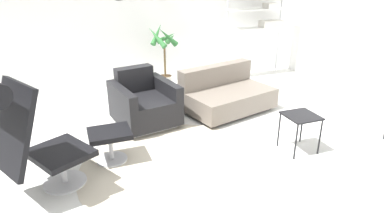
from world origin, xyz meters
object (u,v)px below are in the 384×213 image
object	(u,v)px
lounge_chair	(23,128)
potted_plant	(164,59)
ottoman	(110,139)
armchair_red	(144,104)
couch_low	(226,95)
side_table	(301,120)
shelf_unit	(263,15)

from	to	relation	value
lounge_chair	potted_plant	xyz separation A→B (m)	(2.10, 2.62, -0.17)
ottoman	armchair_red	size ratio (longest dim) A/B	0.47
lounge_chair	armchair_red	size ratio (longest dim) A/B	1.28
lounge_chair	couch_low	world-z (taller)	lounge_chair
side_table	shelf_unit	distance (m)	3.34
armchair_red	potted_plant	distance (m)	1.49
couch_low	shelf_unit	size ratio (longest dim) A/B	0.75
lounge_chair	ottoman	xyz separation A→B (m)	(0.80, 0.44, -0.47)
lounge_chair	ottoman	bearing A→B (deg)	90.00
lounge_chair	couch_low	distance (m)	3.10
potted_plant	shelf_unit	xyz separation A→B (m)	(2.14, 0.25, 0.64)
side_table	potted_plant	distance (m)	2.89
couch_low	side_table	size ratio (longest dim) A/B	3.21
armchair_red	couch_low	xyz separation A→B (m)	(1.32, 0.03, -0.05)
potted_plant	shelf_unit	bearing A→B (deg)	6.71
couch_low	armchair_red	bearing A→B (deg)	-13.21
ottoman	armchair_red	distance (m)	1.08
armchair_red	potted_plant	size ratio (longest dim) A/B	0.83
lounge_chair	side_table	size ratio (longest dim) A/B	2.72
ottoman	shelf_unit	size ratio (longest dim) A/B	0.23
potted_plant	shelf_unit	world-z (taller)	shelf_unit
ottoman	potted_plant	world-z (taller)	potted_plant
couch_low	potted_plant	distance (m)	1.44
ottoman	potted_plant	bearing A→B (deg)	59.21
ottoman	side_table	bearing A→B (deg)	-14.41
lounge_chair	shelf_unit	bearing A→B (deg)	95.27
potted_plant	shelf_unit	size ratio (longest dim) A/B	0.59
armchair_red	potted_plant	xyz separation A→B (m)	(0.69, 1.28, 0.30)
armchair_red	shelf_unit	world-z (taller)	shelf_unit
ottoman	side_table	distance (m)	2.27
ottoman	potted_plant	distance (m)	2.55
couch_low	potted_plant	bearing A→B (deg)	-77.81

